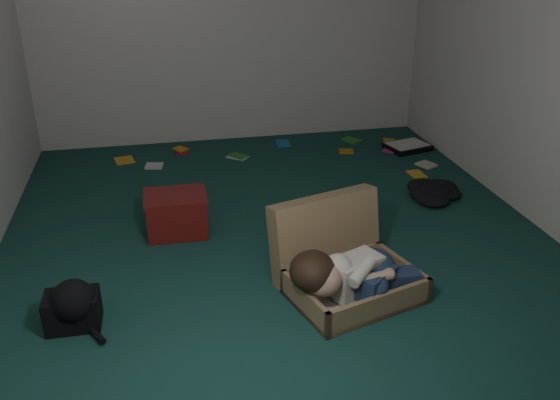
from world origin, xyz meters
name	(u,v)px	position (x,y,z in m)	size (l,w,h in m)	color
floor	(276,234)	(0.00, 0.00, 0.00)	(4.50, 4.50, 0.00)	#153E38
wall_back	(231,14)	(0.00, 2.25, 1.30)	(4.50, 4.50, 0.00)	silver
wall_front	(414,202)	(0.00, -2.25, 1.30)	(4.50, 4.50, 0.00)	silver
wall_right	(546,48)	(2.00, 0.00, 1.30)	(4.50, 4.50, 0.00)	silver
suitcase	(342,264)	(0.27, -0.78, 0.17)	(0.94, 0.92, 0.56)	#8E724E
person	(353,274)	(0.27, -0.98, 0.21)	(0.85, 0.42, 0.34)	silver
maroon_bin	(177,214)	(-0.72, 0.17, 0.16)	(0.46, 0.36, 0.31)	maroon
backpack	(72,309)	(-1.36, -0.86, 0.11)	(0.38, 0.30, 0.23)	black
clothing_pile	(435,190)	(1.46, 0.36, 0.07)	(0.41, 0.34, 0.13)	black
paper_tray	(407,147)	(1.70, 1.53, 0.03)	(0.49, 0.42, 0.06)	black
book_scatter	(301,154)	(0.58, 1.59, 0.01)	(3.03, 1.30, 0.02)	gold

